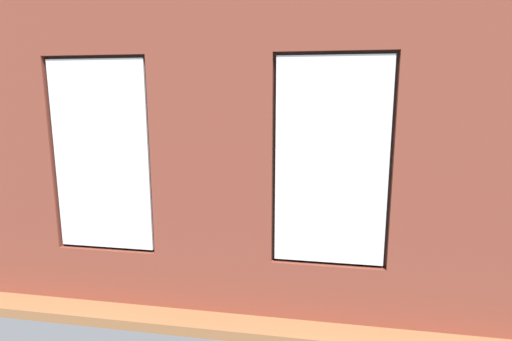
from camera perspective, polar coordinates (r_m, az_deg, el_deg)
name	(u,v)px	position (r m, az deg, el deg)	size (l,w,h in m)	color
ground_plane	(257,228)	(6.61, 0.21, -8.26)	(6.45, 5.97, 0.10)	#99663D
brick_wall_with_windows	(211,149)	(3.74, -6.39, 3.12)	(5.85, 0.30, 3.23)	brown
white_wall_right	(82,125)	(7.15, -23.56, 5.95)	(0.10, 4.97, 3.23)	silver
couch_by_window	(210,251)	(4.74, -6.57, -11.30)	(1.96, 0.87, 0.80)	black
couch_left	(407,223)	(6.02, 20.83, -7.09)	(0.92, 1.86, 0.80)	black
coffee_table	(266,206)	(6.38, 1.38, -5.15)	(1.51, 0.70, 0.40)	#A87547
cup_ceramic	(255,199)	(6.47, -0.15, -4.07)	(0.08, 0.08, 0.09)	#4C4C51
candle_jar	(272,202)	(6.24, 2.28, -4.47)	(0.08, 0.08, 0.13)	#B7333D
table_plant_small	(292,194)	(6.41, 5.23, -3.42)	(0.15, 0.15, 0.25)	brown
remote_black	(266,203)	(6.37, 1.39, -4.63)	(0.05, 0.17, 0.02)	black
media_console	(125,197)	(7.78, -18.24, -3.61)	(1.01, 0.42, 0.49)	black
tv_flatscreen	(123,163)	(7.66, -18.51, 1.07)	(1.13, 0.20, 0.79)	black
papasan_chair	(273,177)	(8.27, 2.41, -0.91)	(1.05, 1.05, 0.67)	olive
potted_plant_by_left_couch	(368,188)	(7.23, 15.77, -2.43)	(0.44, 0.44, 0.72)	beige
potted_plant_beside_window_right	(93,220)	(5.09, -22.30, -6.53)	(0.67, 0.70, 1.22)	brown
potted_plant_between_couches	(337,210)	(4.43, 11.48, -5.58)	(1.02, 0.94, 1.33)	gray
potted_plant_near_tv	(126,188)	(6.62, -18.07, -2.36)	(0.76, 0.82, 1.14)	#47423D
potted_plant_corner_near_left	(391,181)	(8.43, 18.69, -1.47)	(0.82, 0.77, 1.05)	#9E5638
potted_plant_mid_room_small	(299,197)	(7.16, 6.21, -3.84)	(0.29, 0.29, 0.46)	beige
potted_plant_corner_far_left	(454,247)	(4.58, 26.42, -9.82)	(0.98, 1.05, 1.25)	#9E5638
potted_plant_foreground_right	(169,165)	(8.87, -12.30, 0.71)	(0.75, 0.68, 1.34)	#9E5638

